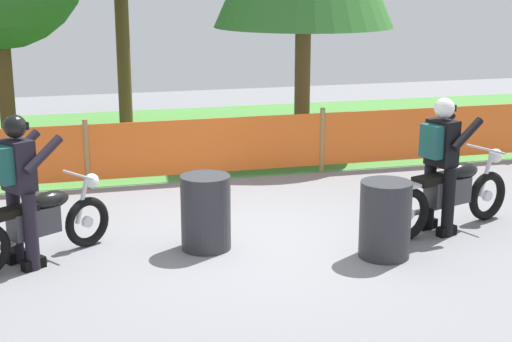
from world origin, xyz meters
TOP-DOWN VIEW (x-y plane):
  - ground at (0.00, 0.00)m, footprint 24.00×24.00m
  - grass_verge at (0.00, 6.01)m, footprint 24.00×6.43m
  - barrier_fence at (0.00, 2.80)m, footprint 11.16×0.08m
  - motorcycle_lead at (-2.52, -0.10)m, footprint 1.65×1.12m
  - motorcycle_trailing at (2.45, -0.28)m, footprint 1.98×0.87m
  - rider_lead at (-2.69, -0.21)m, footprint 0.79×0.72m
  - rider_trailing at (2.24, -0.36)m, footprint 0.77×0.67m
  - oil_drum at (-0.64, -0.18)m, footprint 0.58×0.58m
  - spare_drum at (1.26, -0.97)m, footprint 0.58×0.58m

SIDE VIEW (x-z plane):
  - ground at x=0.00m, z-range -0.02..0.00m
  - grass_verge at x=0.00m, z-range 0.00..0.01m
  - motorcycle_lead at x=-2.52m, z-range -0.01..0.89m
  - oil_drum at x=-0.64m, z-range 0.00..0.88m
  - spare_drum at x=1.26m, z-range 0.00..0.88m
  - motorcycle_trailing at x=2.45m, z-range -0.01..0.96m
  - barrier_fence at x=0.00m, z-range 0.02..1.07m
  - rider_lead at x=-2.69m, z-range 0.11..1.80m
  - rider_trailing at x=2.24m, z-range 0.11..1.80m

